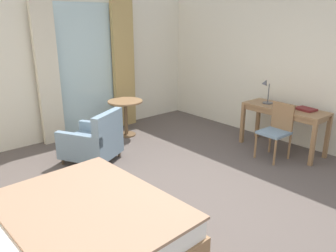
{
  "coord_description": "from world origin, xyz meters",
  "views": [
    {
      "loc": [
        -2.6,
        -2.75,
        2.19
      ],
      "look_at": [
        0.17,
        0.41,
        0.81
      ],
      "focal_mm": 35.53,
      "sensor_mm": 36.0,
      "label": 1
    }
  ],
  "objects_px": {
    "bed": "(48,244)",
    "round_cafe_table": "(125,110)",
    "writing_desk": "(284,113)",
    "desk_lamp": "(266,89)",
    "desk_chair": "(277,128)",
    "closed_book": "(306,109)",
    "armchair_by_window": "(94,142)"
  },
  "relations": [
    {
      "from": "armchair_by_window",
      "to": "writing_desk",
      "type": "bearing_deg",
      "value": -32.45
    },
    {
      "from": "desk_lamp",
      "to": "writing_desk",
      "type": "bearing_deg",
      "value": -85.55
    },
    {
      "from": "armchair_by_window",
      "to": "desk_lamp",
      "type": "bearing_deg",
      "value": -26.74
    },
    {
      "from": "writing_desk",
      "to": "round_cafe_table",
      "type": "distance_m",
      "value": 2.88
    },
    {
      "from": "desk_chair",
      "to": "desk_lamp",
      "type": "bearing_deg",
      "value": 53.85
    },
    {
      "from": "bed",
      "to": "writing_desk",
      "type": "xyz_separation_m",
      "value": [
        4.18,
        0.15,
        0.41
      ]
    },
    {
      "from": "closed_book",
      "to": "armchair_by_window",
      "type": "bearing_deg",
      "value": 152.61
    },
    {
      "from": "desk_chair",
      "to": "armchair_by_window",
      "type": "height_order",
      "value": "desk_chair"
    },
    {
      "from": "closed_book",
      "to": "round_cafe_table",
      "type": "height_order",
      "value": "closed_book"
    },
    {
      "from": "desk_chair",
      "to": "round_cafe_table",
      "type": "relative_size",
      "value": 1.3
    },
    {
      "from": "writing_desk",
      "to": "desk_chair",
      "type": "height_order",
      "value": "desk_chair"
    },
    {
      "from": "writing_desk",
      "to": "desk_lamp",
      "type": "bearing_deg",
      "value": 94.45
    },
    {
      "from": "writing_desk",
      "to": "desk_chair",
      "type": "xyz_separation_m",
      "value": [
        -0.38,
        -0.11,
        -0.16
      ]
    },
    {
      "from": "bed",
      "to": "desk_lamp",
      "type": "xyz_separation_m",
      "value": [
        4.16,
        0.52,
        0.76
      ]
    },
    {
      "from": "bed",
      "to": "writing_desk",
      "type": "height_order",
      "value": "bed"
    },
    {
      "from": "bed",
      "to": "armchair_by_window",
      "type": "distance_m",
      "value": 2.39
    },
    {
      "from": "desk_chair",
      "to": "armchair_by_window",
      "type": "relative_size",
      "value": 0.88
    },
    {
      "from": "bed",
      "to": "desk_chair",
      "type": "height_order",
      "value": "bed"
    },
    {
      "from": "bed",
      "to": "round_cafe_table",
      "type": "bearing_deg",
      "value": 44.47
    },
    {
      "from": "desk_chair",
      "to": "writing_desk",
      "type": "bearing_deg",
      "value": 16.33
    },
    {
      "from": "writing_desk",
      "to": "round_cafe_table",
      "type": "xyz_separation_m",
      "value": [
        -1.59,
        2.39,
        -0.15
      ]
    },
    {
      "from": "round_cafe_table",
      "to": "desk_chair",
      "type": "bearing_deg",
      "value": -64.14
    },
    {
      "from": "desk_chair",
      "to": "armchair_by_window",
      "type": "bearing_deg",
      "value": 141.74
    },
    {
      "from": "armchair_by_window",
      "to": "round_cafe_table",
      "type": "height_order",
      "value": "armchair_by_window"
    },
    {
      "from": "desk_lamp",
      "to": "closed_book",
      "type": "distance_m",
      "value": 0.73
    },
    {
      "from": "round_cafe_table",
      "to": "bed",
      "type": "bearing_deg",
      "value": -135.53
    },
    {
      "from": "round_cafe_table",
      "to": "armchair_by_window",
      "type": "bearing_deg",
      "value": -147.41
    },
    {
      "from": "desk_lamp",
      "to": "armchair_by_window",
      "type": "height_order",
      "value": "desk_lamp"
    },
    {
      "from": "desk_lamp",
      "to": "round_cafe_table",
      "type": "bearing_deg",
      "value": 127.66
    },
    {
      "from": "bed",
      "to": "closed_book",
      "type": "distance_m",
      "value": 4.31
    },
    {
      "from": "bed",
      "to": "round_cafe_table",
      "type": "distance_m",
      "value": 3.64
    },
    {
      "from": "writing_desk",
      "to": "closed_book",
      "type": "xyz_separation_m",
      "value": [
        0.09,
        -0.31,
        0.11
      ]
    }
  ]
}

